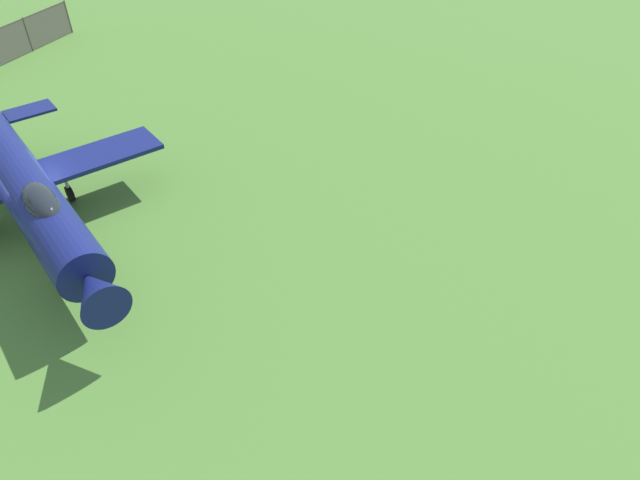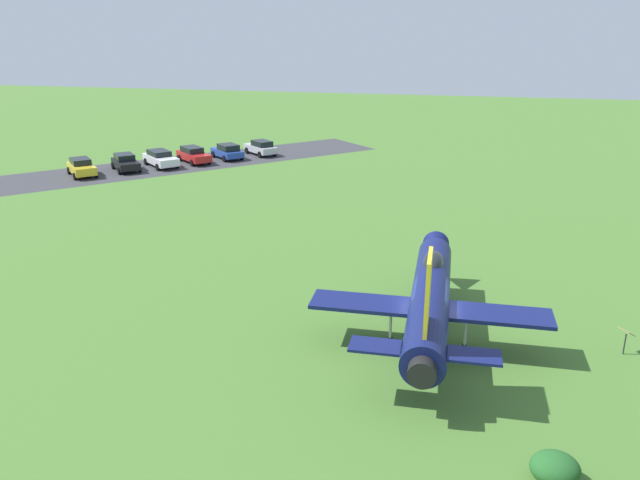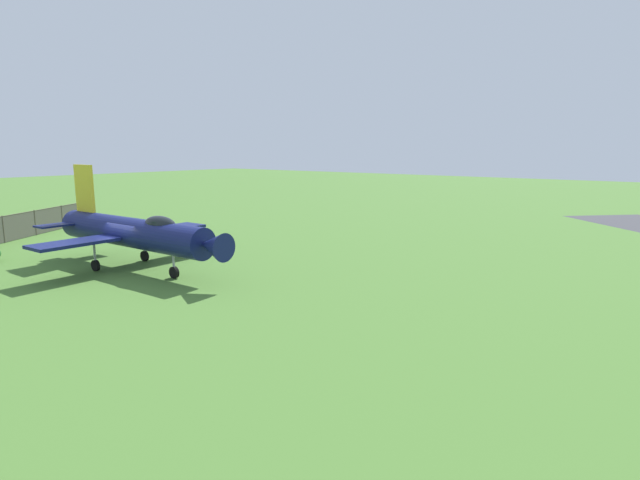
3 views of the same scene
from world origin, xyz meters
TOP-DOWN VIEW (x-y plane):
  - ground_plane at (0.00, 0.00)m, footprint 200.00×200.00m
  - parking_strip at (-30.83, -25.88)m, footprint 35.44×34.93m
  - display_jet at (-0.35, -0.01)m, footprint 13.46×9.80m
  - shrub_near_fence at (7.99, 4.21)m, footprint 1.35×1.45m
  - info_plaque at (-0.68, 7.88)m, footprint 0.72×0.65m
  - parked_car_silver at (-37.21, -19.51)m, footprint 4.05×4.21m
  - parked_car_blue at (-34.52, -22.13)m, footprint 4.15×4.19m
  - parked_car_red at (-32.12, -24.74)m, footprint 4.36×4.56m
  - parked_car_white at (-29.76, -27.04)m, footprint 4.57×4.74m
  - parked_car_black at (-27.38, -29.37)m, footprint 4.21×4.05m
  - parked_car_yellow at (-24.58, -32.09)m, footprint 4.18×4.12m

SIDE VIEW (x-z plane):
  - ground_plane at x=0.00m, z-range 0.00..0.00m
  - parking_strip at x=-30.83m, z-range 0.00..0.00m
  - shrub_near_fence at x=7.99m, z-range 0.00..0.92m
  - parked_car_blue at x=-34.52m, z-range 0.02..1.52m
  - parked_car_black at x=-27.38m, z-range 0.02..1.52m
  - parked_car_silver at x=-37.21m, z-range 0.02..1.53m
  - parked_car_red at x=-32.12m, z-range 0.03..1.53m
  - parked_car_white at x=-29.76m, z-range 0.04..1.52m
  - parked_car_yellow at x=-24.58m, z-range 0.03..1.54m
  - info_plaque at x=-0.68m, z-range 0.28..1.43m
  - display_jet at x=-0.35m, z-range -0.72..4.77m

